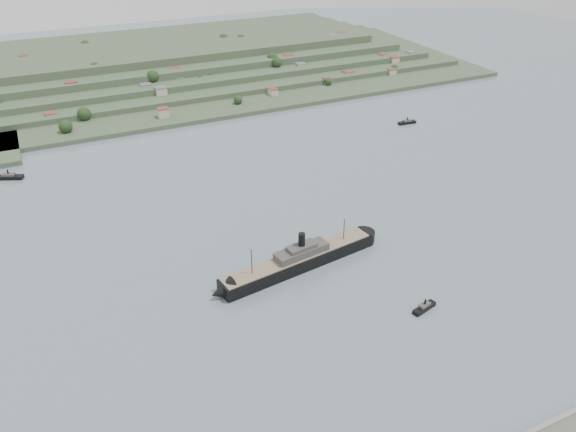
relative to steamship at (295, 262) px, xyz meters
name	(u,v)px	position (x,y,z in m)	size (l,w,h in m)	color
ground	(278,264)	(-6.49, 8.74, -4.86)	(1400.00, 1400.00, 0.00)	slate
far_peninsula	(156,66)	(21.42, 401.84, 7.02)	(760.00, 309.00, 30.00)	#344830
steamship	(295,262)	(0.00, 0.00, 0.00)	(109.43, 27.77, 26.32)	black
tugboat	(424,307)	(44.52, -60.25, -3.27)	(14.96, 7.31, 6.50)	black
ferry_west	(9,177)	(-141.47, 192.28, -3.05)	(20.65, 12.97, 7.53)	black
ferry_east	(407,122)	(191.23, 159.13, -3.33)	(17.23, 5.90, 6.35)	black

